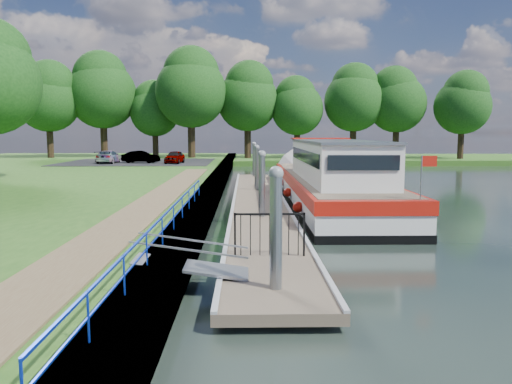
{
  "coord_description": "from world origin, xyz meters",
  "views": [
    {
      "loc": [
        -0.61,
        -10.54,
        3.61
      ],
      "look_at": [
        -0.24,
        8.08,
        1.4
      ],
      "focal_mm": 35.0,
      "sensor_mm": 36.0,
      "label": 1
    }
  ],
  "objects_px": {
    "pontoon": "(259,205)",
    "car_c": "(109,157)",
    "barge": "(325,181)",
    "car_b": "(141,157)",
    "car_a": "(175,157)"
  },
  "relations": [
    {
      "from": "pontoon",
      "to": "car_c",
      "type": "distance_m",
      "value": 26.76
    },
    {
      "from": "barge",
      "to": "pontoon",
      "type": "bearing_deg",
      "value": -143.64
    },
    {
      "from": "pontoon",
      "to": "car_b",
      "type": "bearing_deg",
      "value": 114.29
    },
    {
      "from": "car_c",
      "to": "barge",
      "type": "bearing_deg",
      "value": 131.14
    },
    {
      "from": "pontoon",
      "to": "car_a",
      "type": "height_order",
      "value": "car_a"
    },
    {
      "from": "car_a",
      "to": "barge",
      "type": "bearing_deg",
      "value": -56.1
    },
    {
      "from": "barge",
      "to": "car_a",
      "type": "height_order",
      "value": "barge"
    },
    {
      "from": "car_a",
      "to": "car_c",
      "type": "xyz_separation_m",
      "value": [
        -6.2,
        0.53,
        -0.0
      ]
    },
    {
      "from": "pontoon",
      "to": "car_a",
      "type": "relative_size",
      "value": 8.86
    },
    {
      "from": "pontoon",
      "to": "car_b",
      "type": "height_order",
      "value": "car_b"
    },
    {
      "from": "pontoon",
      "to": "barge",
      "type": "relative_size",
      "value": 1.42
    },
    {
      "from": "pontoon",
      "to": "barge",
      "type": "height_order",
      "value": "barge"
    },
    {
      "from": "car_b",
      "to": "car_c",
      "type": "distance_m",
      "value": 3.02
    },
    {
      "from": "pontoon",
      "to": "car_c",
      "type": "bearing_deg",
      "value": 120.06
    },
    {
      "from": "barge",
      "to": "car_c",
      "type": "bearing_deg",
      "value": 129.66
    }
  ]
}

